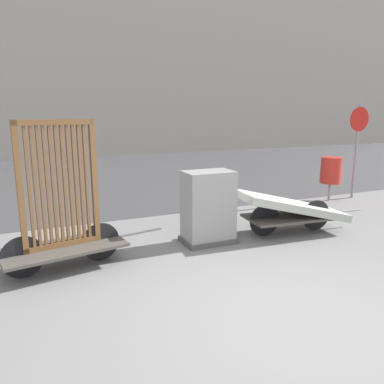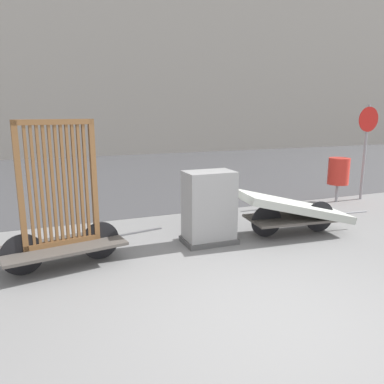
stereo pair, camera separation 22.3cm
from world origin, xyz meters
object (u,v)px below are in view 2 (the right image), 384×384
(utility_cabinet, at_px, (209,210))
(bike_cart_with_bedframe, at_px, (62,219))
(sign_post, at_px, (366,138))
(bike_cart_with_mattress, at_px, (294,209))
(trash_bin, at_px, (339,171))

(utility_cabinet, bearing_deg, bike_cart_with_bedframe, -176.18)
(bike_cart_with_bedframe, xyz_separation_m, sign_post, (6.88, 1.60, 0.79))
(bike_cart_with_mattress, distance_m, utility_cabinet, 1.54)
(sign_post, bearing_deg, bike_cart_with_bedframe, -166.93)
(bike_cart_with_mattress, distance_m, sign_post, 3.67)
(bike_cart_with_mattress, xyz_separation_m, trash_bin, (2.40, 1.61, 0.28))
(bike_cart_with_mattress, bearing_deg, trash_bin, 39.41)
(bike_cart_with_bedframe, relative_size, trash_bin, 2.25)
(bike_cart_with_mattress, xyz_separation_m, utility_cabinet, (-1.53, 0.15, 0.10))
(trash_bin, height_order, sign_post, sign_post)
(utility_cabinet, height_order, sign_post, sign_post)
(bike_cart_with_bedframe, height_order, utility_cabinet, bike_cart_with_bedframe)
(trash_bin, distance_m, sign_post, 1.05)
(bike_cart_with_mattress, xyz_separation_m, sign_post, (3.14, 1.60, 1.03))
(bike_cart_with_bedframe, bearing_deg, bike_cart_with_mattress, -10.49)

